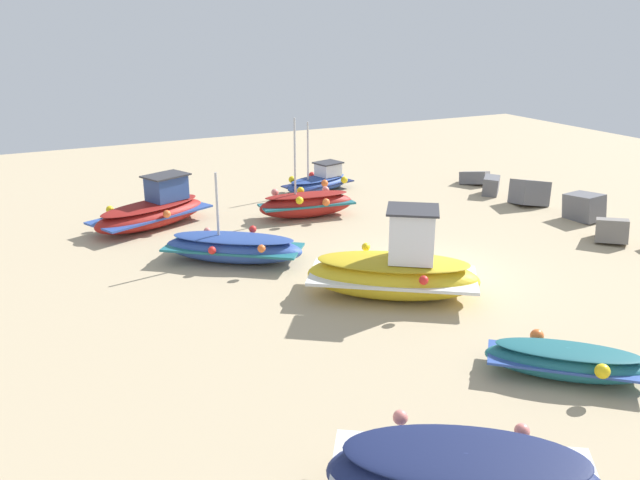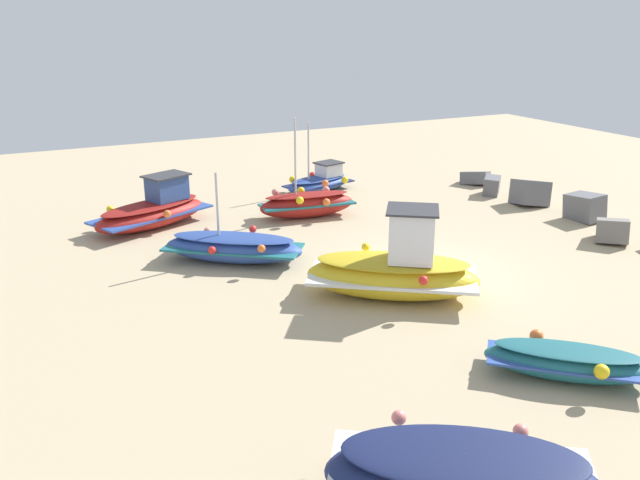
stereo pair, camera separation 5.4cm
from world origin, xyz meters
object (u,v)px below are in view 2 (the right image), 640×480
fishing_boat_3 (307,204)px  fishing_boat_4 (395,270)px  fishing_boat_0 (233,247)px  fishing_boat_5 (462,479)px  fishing_boat_6 (320,181)px  fishing_boat_2 (153,211)px  fishing_boat_1 (566,361)px

fishing_boat_3 → fishing_boat_4: bearing=-90.9°
fishing_boat_0 → fishing_boat_5: fishing_boat_0 is taller
fishing_boat_5 → fishing_boat_6: size_ratio=1.30×
fishing_boat_0 → fishing_boat_2: bearing=143.0°
fishing_boat_5 → fishing_boat_0: bearing=121.1°
fishing_boat_3 → fishing_boat_5: (15.88, -4.85, 0.06)m
fishing_boat_1 → fishing_boat_4: fishing_boat_4 is taller
fishing_boat_1 → fishing_boat_2: 15.97m
fishing_boat_1 → fishing_boat_6: 17.22m
fishing_boat_3 → fishing_boat_4: (8.14, -1.16, 0.25)m
fishing_boat_0 → fishing_boat_2: fishing_boat_0 is taller
fishing_boat_3 → fishing_boat_6: (-3.48, 2.30, -0.11)m
fishing_boat_2 → fishing_boat_5: (17.34, 0.79, -0.01)m
fishing_boat_2 → fishing_boat_4: (9.61, 4.48, 0.18)m
fishing_boat_0 → fishing_boat_3: size_ratio=1.17×
fishing_boat_4 → fishing_boat_5: (7.74, -3.69, -0.19)m
fishing_boat_0 → fishing_boat_2: size_ratio=0.92×
fishing_boat_3 → fishing_boat_2: bearing=172.7°
fishing_boat_1 → fishing_boat_3: fishing_boat_3 is taller
fishing_boat_3 → fishing_boat_5: 16.61m
fishing_boat_3 → fishing_boat_4: size_ratio=0.78×
fishing_boat_2 → fishing_boat_5: size_ratio=1.07×
fishing_boat_0 → fishing_boat_1: bearing=-31.3°
fishing_boat_5 → fishing_boat_4: bearing=98.5°
fishing_boat_5 → fishing_boat_6: bearing=103.7°
fishing_boat_0 → fishing_boat_4: (4.71, 3.07, 0.31)m
fishing_boat_0 → fishing_boat_2: 5.09m
fishing_boat_0 → fishing_boat_3: 5.45m
fishing_boat_2 → fishing_boat_5: fishing_boat_2 is taller
fishing_boat_2 → fishing_boat_4: 10.60m
fishing_boat_3 → fishing_boat_4: fishing_boat_3 is taller
fishing_boat_0 → fishing_boat_6: (-6.91, 6.54, -0.05)m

